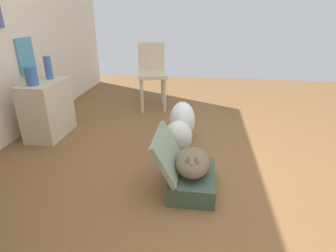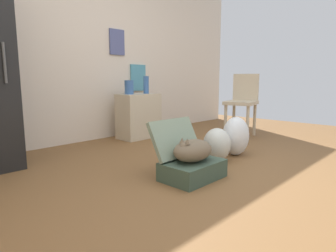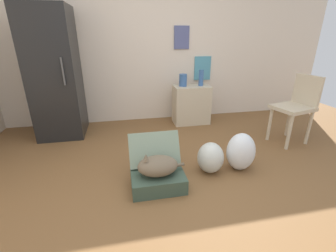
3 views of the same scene
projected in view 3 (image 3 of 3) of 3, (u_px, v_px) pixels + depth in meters
The scene contains 12 objects.
ground_plane at pixel (182, 194), 2.23m from camera, with size 7.68×7.68×0.00m, color brown.
wall_back at pixel (149, 43), 3.81m from camera, with size 6.40×0.15×2.60m.
suitcase_base at pixel (158, 181), 2.30m from camera, with size 0.52×0.36×0.16m, color #384C3D.
suitcase_lid at pixel (155, 149), 2.39m from camera, with size 0.52×0.36×0.04m, color gray.
cat at pixel (157, 166), 2.23m from camera, with size 0.47×0.27×0.22m.
plastic_bag_white at pixel (210, 158), 2.53m from camera, with size 0.29×0.29×0.35m, color silver.
plastic_bag_clear at pixel (241, 152), 2.57m from camera, with size 0.32×0.29×0.43m, color silver.
refrigerator at pixel (55, 75), 3.27m from camera, with size 0.63×0.71×1.80m.
side_table at pixel (191, 105), 3.91m from camera, with size 0.60×0.35×0.64m, color beige.
vase_tall at pixel (183, 80), 3.75m from camera, with size 0.13×0.13×0.19m, color #38609E.
vase_short at pixel (201, 78), 3.77m from camera, with size 0.08×0.08×0.25m, color #38609E.
chair at pixel (296, 106), 3.15m from camera, with size 0.56×0.50×0.93m.
Camera 3 is at (-0.50, -1.76, 1.44)m, focal length 24.75 mm.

